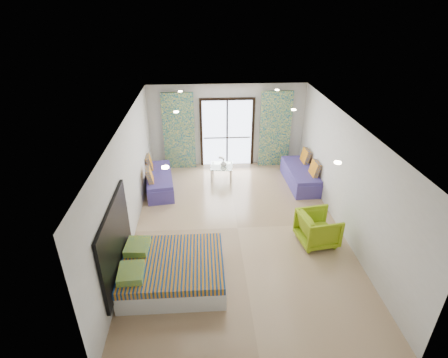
{
  "coord_description": "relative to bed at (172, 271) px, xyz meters",
  "views": [
    {
      "loc": [
        -0.78,
        -7.04,
        5.08
      ],
      "look_at": [
        -0.31,
        0.43,
        1.15
      ],
      "focal_mm": 28.0,
      "sensor_mm": 36.0,
      "label": 1
    }
  ],
  "objects": [
    {
      "name": "floor",
      "position": [
        1.48,
        1.75,
        -0.29
      ],
      "size": [
        5.0,
        7.5,
        0.01
      ],
      "primitive_type": null,
      "color": "#987B5B",
      "rests_on": "ground"
    },
    {
      "name": "ceiling",
      "position": [
        1.48,
        1.75,
        2.41
      ],
      "size": [
        5.0,
        7.5,
        0.01
      ],
      "primitive_type": null,
      "color": "silver",
      "rests_on": "ground"
    },
    {
      "name": "wall_back",
      "position": [
        1.48,
        5.5,
        1.06
      ],
      "size": [
        5.0,
        0.01,
        2.7
      ],
      "primitive_type": null,
      "color": "silver",
      "rests_on": "ground"
    },
    {
      "name": "wall_front",
      "position": [
        1.48,
        -2.0,
        1.06
      ],
      "size": [
        5.0,
        0.01,
        2.7
      ],
      "primitive_type": null,
      "color": "silver",
      "rests_on": "ground"
    },
    {
      "name": "wall_left",
      "position": [
        -1.02,
        1.75,
        1.06
      ],
      "size": [
        0.01,
        7.5,
        2.7
      ],
      "primitive_type": null,
      "color": "silver",
      "rests_on": "ground"
    },
    {
      "name": "wall_right",
      "position": [
        3.98,
        1.75,
        1.06
      ],
      "size": [
        0.01,
        7.5,
        2.7
      ],
      "primitive_type": null,
      "color": "silver",
      "rests_on": "ground"
    },
    {
      "name": "balcony_door",
      "position": [
        1.48,
        5.47,
        0.97
      ],
      "size": [
        1.76,
        0.08,
        2.28
      ],
      "color": "black",
      "rests_on": "floor"
    },
    {
      "name": "balcony_rail",
      "position": [
        1.48,
        5.48,
        0.66
      ],
      "size": [
        1.52,
        0.03,
        0.04
      ],
      "primitive_type": "cube",
      "color": "#595451",
      "rests_on": "balcony_door"
    },
    {
      "name": "curtain_left",
      "position": [
        -0.07,
        5.32,
        0.96
      ],
      "size": [
        1.0,
        0.1,
        2.5
      ],
      "primitive_type": "cube",
      "color": "silver",
      "rests_on": "floor"
    },
    {
      "name": "curtain_right",
      "position": [
        3.03,
        5.32,
        0.96
      ],
      "size": [
        1.0,
        0.1,
        2.5
      ],
      "primitive_type": "cube",
      "color": "silver",
      "rests_on": "floor"
    },
    {
      "name": "downlight_a",
      "position": [
        0.08,
        -0.25,
        2.38
      ],
      "size": [
        0.12,
        0.12,
        0.02
      ],
      "primitive_type": "cylinder",
      "color": "#FFE0B2",
      "rests_on": "ceiling"
    },
    {
      "name": "downlight_b",
      "position": [
        2.88,
        -0.25,
        2.38
      ],
      "size": [
        0.12,
        0.12,
        0.02
      ],
      "primitive_type": "cylinder",
      "color": "#FFE0B2",
      "rests_on": "ceiling"
    },
    {
      "name": "downlight_c",
      "position": [
        0.08,
        2.75,
        2.38
      ],
      "size": [
        0.12,
        0.12,
        0.02
      ],
      "primitive_type": "cylinder",
      "color": "#FFE0B2",
      "rests_on": "ceiling"
    },
    {
      "name": "downlight_d",
      "position": [
        2.88,
        2.75,
        2.38
      ],
      "size": [
        0.12,
        0.12,
        0.02
      ],
      "primitive_type": "cylinder",
      "color": "#FFE0B2",
      "rests_on": "ceiling"
    },
    {
      "name": "downlight_e",
      "position": [
        0.08,
        4.75,
        2.38
      ],
      "size": [
        0.12,
        0.12,
        0.02
      ],
      "primitive_type": "cylinder",
      "color": "#FFE0B2",
      "rests_on": "ceiling"
    },
    {
      "name": "downlight_f",
      "position": [
        2.88,
        4.75,
        2.38
      ],
      "size": [
        0.12,
        0.12,
        0.02
      ],
      "primitive_type": "cylinder",
      "color": "#FFE0B2",
      "rests_on": "ceiling"
    },
    {
      "name": "headboard",
      "position": [
        -0.98,
        0.0,
        0.76
      ],
      "size": [
        0.06,
        2.1,
        1.5
      ],
      "primitive_type": "cube",
      "color": "black",
      "rests_on": "floor"
    },
    {
      "name": "switch_plate",
      "position": [
        -0.99,
        1.25,
        0.76
      ],
      "size": [
        0.02,
        0.1,
        0.1
      ],
      "primitive_type": "cube",
      "color": "silver",
      "rests_on": "wall_left"
    },
    {
      "name": "bed",
      "position": [
        0.0,
        0.0,
        0.0
      ],
      "size": [
        2.0,
        1.63,
        0.69
      ],
      "color": "silver",
      "rests_on": "floor"
    },
    {
      "name": "daybed_left",
      "position": [
        -0.64,
        3.84,
        -0.0
      ],
      "size": [
        0.97,
        1.94,
        0.92
      ],
      "rotation": [
        0.0,
        0.0,
        0.14
      ],
      "color": "#463A8B",
      "rests_on": "floor"
    },
    {
      "name": "daybed_right",
      "position": [
        3.59,
        3.91,
        0.0
      ],
      "size": [
        0.8,
        1.92,
        0.94
      ],
      "rotation": [
        0.0,
        0.0,
        0.03
      ],
      "color": "#463A8B",
      "rests_on": "floor"
    },
    {
      "name": "coffee_table",
      "position": [
        1.23,
        4.41,
        0.11
      ],
      "size": [
        0.75,
        0.75,
        0.77
      ],
      "rotation": [
        0.0,
        0.0,
        -0.12
      ],
      "color": "silver",
      "rests_on": "floor"
    },
    {
      "name": "vase",
      "position": [
        1.29,
        4.37,
        0.25
      ],
      "size": [
        0.25,
        0.25,
        0.19
      ],
      "primitive_type": "imported",
      "rotation": [
        0.0,
        0.0,
        -0.36
      ],
      "color": "white",
      "rests_on": "coffee_table"
    },
    {
      "name": "armchair",
      "position": [
        3.24,
        1.07,
        0.14
      ],
      "size": [
        0.89,
        0.93,
        0.85
      ],
      "primitive_type": "imported",
      "rotation": [
        0.0,
        0.0,
        1.72
      ],
      "color": "#90B016",
      "rests_on": "floor"
    }
  ]
}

